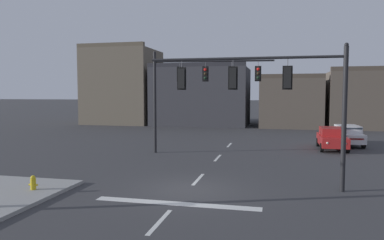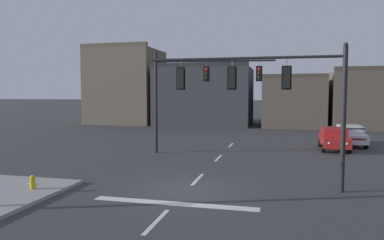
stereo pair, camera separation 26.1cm
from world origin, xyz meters
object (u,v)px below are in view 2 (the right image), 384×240
Objects in this scene: fire_hydrant at (33,185)px; signal_mast_near_side at (274,89)px; car_lot_middle at (334,138)px; signal_mast_far_side at (196,82)px; car_lot_nearside at (350,135)px.

signal_mast_near_side is at bearing 17.97° from fire_hydrant.
signal_mast_far_side is at bearing -156.69° from car_lot_middle.
car_lot_nearside is 1.01× the size of car_lot_middle.
car_lot_nearside and car_lot_middle have the same top height.
fire_hydrant is (-9.73, -3.15, -4.02)m from signal_mast_near_side.
signal_mast_far_side is (-5.34, 8.16, 0.56)m from signal_mast_near_side.
fire_hydrant is at bearing -111.21° from signal_mast_far_side.
signal_mast_near_side reaches higher than car_lot_nearside.
signal_mast_far_side is at bearing 68.79° from fire_hydrant.
car_lot_nearside is 23.52m from fire_hydrant.
car_lot_nearside is 2.85m from car_lot_middle.
signal_mast_near_side is 1.90× the size of car_lot_middle.
signal_mast_far_side is 10.86× the size of fire_hydrant.
car_lot_nearside is 6.03× the size of fire_hydrant.
signal_mast_far_side is at bearing -149.29° from car_lot_nearside.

